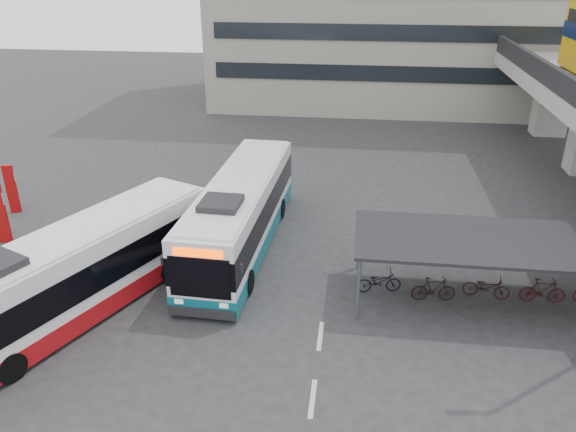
# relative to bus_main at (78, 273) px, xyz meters

# --- Properties ---
(ground) EXTENTS (120.00, 120.00, 0.00)m
(ground) POSITION_rel_bus_main_xyz_m (6.16, -0.44, -1.58)
(ground) COLOR #28282B
(ground) RESTS_ON ground
(bike_shelter) EXTENTS (10.00, 4.00, 2.54)m
(bike_shelter) POSITION_rel_bus_main_xyz_m (14.66, 2.56, -0.06)
(bike_shelter) COLOR #595B60
(bike_shelter) RESTS_ON ground
(road_markings) EXTENTS (0.15, 7.60, 0.01)m
(road_markings) POSITION_rel_bus_main_xyz_m (8.66, -3.44, -1.58)
(road_markings) COLOR beige
(road_markings) RESTS_ON ground
(bus_main) EXTENTS (6.96, 11.55, 3.41)m
(bus_main) POSITION_rel_bus_main_xyz_m (0.00, 0.00, 0.00)
(bus_main) COLOR white
(bus_main) RESTS_ON ground
(bus_teal) EXTENTS (2.99, 11.74, 3.44)m
(bus_teal) POSITION_rel_bus_main_xyz_m (4.71, 5.65, 0.01)
(bus_teal) COLOR white
(bus_teal) RESTS_ON ground
(pedestrian) EXTENTS (0.55, 0.70, 1.68)m
(pedestrian) POSITION_rel_bus_main_xyz_m (-1.13, -0.93, -0.74)
(pedestrian) COLOR black
(pedestrian) RESTS_ON ground
(sign_totem_mid) EXTENTS (0.61, 0.22, 2.79)m
(sign_totem_mid) POSITION_rel_bus_main_xyz_m (-5.95, 4.68, -0.15)
(sign_totem_mid) COLOR #9A090A
(sign_totem_mid) RESTS_ON ground
(sign_totem_north) EXTENTS (0.53, 0.29, 2.49)m
(sign_totem_north) POSITION_rel_bus_main_xyz_m (-7.36, 7.82, -0.30)
(sign_totem_north) COLOR #9A090A
(sign_totem_north) RESTS_ON ground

